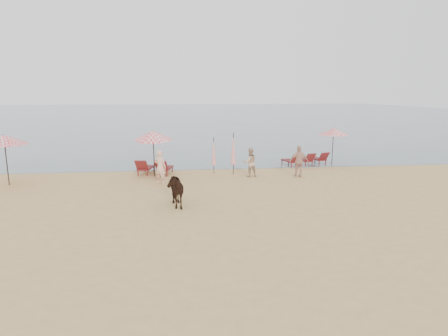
# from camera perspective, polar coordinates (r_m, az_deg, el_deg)

# --- Properties ---
(ground) EXTENTS (120.00, 120.00, 0.00)m
(ground) POSITION_cam_1_polar(r_m,az_deg,el_deg) (14.16, 2.26, -8.36)
(ground) COLOR tan
(ground) RESTS_ON ground
(sea) EXTENTS (160.00, 140.00, 0.06)m
(sea) POSITION_cam_1_polar(r_m,az_deg,el_deg) (93.32, -5.15, 8.40)
(sea) COLOR #51606B
(sea) RESTS_ON ground
(lounger_cluster_left) EXTENTS (2.20, 2.14, 0.66)m
(lounger_cluster_left) POSITION_cam_1_polar(r_m,az_deg,el_deg) (22.49, -10.57, 0.11)
(lounger_cluster_left) COLOR maroon
(lounger_cluster_left) RESTS_ON ground
(lounger_cluster_right) EXTENTS (3.12, 2.31, 0.61)m
(lounger_cluster_right) POSITION_cam_1_polar(r_m,az_deg,el_deg) (25.63, 12.35, 1.33)
(lounger_cluster_right) COLOR maroon
(lounger_cluster_right) RESTS_ON ground
(umbrella_open_left_a) EXTENTS (2.36, 2.36, 2.68)m
(umbrella_open_left_a) POSITION_cam_1_polar(r_m,az_deg,el_deg) (22.41, -30.50, 3.73)
(umbrella_open_left_a) COLOR black
(umbrella_open_left_a) RESTS_ON ground
(umbrella_open_left_b) EXTENTS (2.16, 2.20, 2.76)m
(umbrella_open_left_b) POSITION_cam_1_polar(r_m,az_deg,el_deg) (22.02, -10.75, 4.93)
(umbrella_open_left_b) COLOR black
(umbrella_open_left_b) RESTS_ON ground
(umbrella_open_right) EXTENTS (2.05, 2.05, 2.50)m
(umbrella_open_right) POSITION_cam_1_polar(r_m,az_deg,el_deg) (26.10, 16.36, 5.36)
(umbrella_open_right) COLOR black
(umbrella_open_right) RESTS_ON ground
(umbrella_closed_left) EXTENTS (0.27, 0.27, 2.20)m
(umbrella_closed_left) POSITION_cam_1_polar(r_m,az_deg,el_deg) (22.32, -1.57, 2.54)
(umbrella_closed_left) COLOR black
(umbrella_closed_left) RESTS_ON ground
(umbrella_closed_right) EXTENTS (0.30, 0.30, 2.48)m
(umbrella_closed_right) POSITION_cam_1_polar(r_m,az_deg,el_deg) (22.19, 1.44, 2.95)
(umbrella_closed_right) COLOR black
(umbrella_closed_right) RESTS_ON ground
(cow) EXTENTS (1.17, 1.93, 1.52)m
(cow) POSITION_cam_1_polar(r_m,az_deg,el_deg) (16.10, -7.70, -3.19)
(cow) COLOR black
(cow) RESTS_ON ground
(beachgoer_left) EXTENTS (0.80, 0.70, 1.83)m
(beachgoer_left) POSITION_cam_1_polar(r_m,az_deg,el_deg) (20.10, -9.70, 0.14)
(beachgoer_left) COLOR #DDA58A
(beachgoer_left) RESTS_ON ground
(beachgoer_right_a) EXTENTS (0.91, 0.76, 1.66)m
(beachgoer_right_a) POSITION_cam_1_polar(r_m,az_deg,el_deg) (21.69, 3.99, 0.86)
(beachgoer_right_a) COLOR tan
(beachgoer_right_a) RESTS_ON ground
(beachgoer_right_b) EXTENTS (1.12, 0.60, 1.81)m
(beachgoer_right_b) POSITION_cam_1_polar(r_m,az_deg,el_deg) (21.92, 11.37, 0.97)
(beachgoer_right_b) COLOR tan
(beachgoer_right_b) RESTS_ON ground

